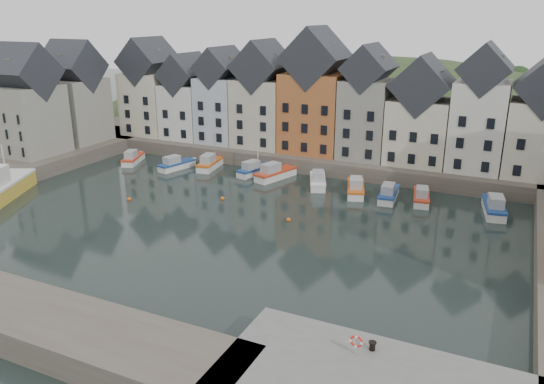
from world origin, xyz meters
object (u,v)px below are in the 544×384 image
Objects in this scene: boat_d at (254,169)px; life_ring_post at (356,342)px; boat_a at (133,159)px; mooring_bollard at (372,345)px.

boat_d reaches higher than life_ring_post.
boat_d is 8.83× the size of life_ring_post.
life_ring_post reaches higher than boat_a.
boat_a is at bearing 143.76° from mooring_bollard.
boat_a is 0.54× the size of boat_d.
boat_d reaches higher than mooring_bollard.
boat_d is 44.34m from mooring_bollard.
boat_d reaches higher than boat_a.
boat_a is 56.48m from mooring_bollard.
life_ring_post is at bearing -57.93° from boat_a.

